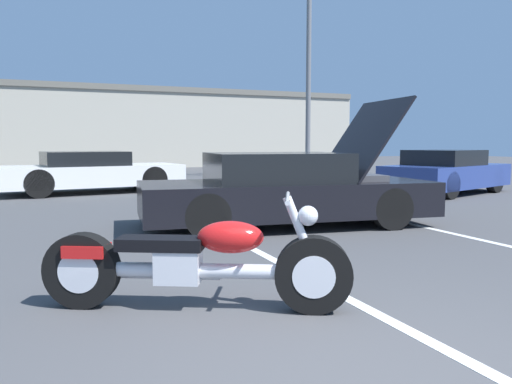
# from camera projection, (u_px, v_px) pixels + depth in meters

# --- Properties ---
(parking_stripe_back) EXTENTS (0.12, 5.00, 0.01)m
(parking_stripe_back) POSITION_uv_depth(u_px,v_px,m) (307.00, 277.00, 5.04)
(parking_stripe_back) COLOR white
(parking_stripe_back) RESTS_ON ground
(far_building) EXTENTS (32.00, 4.20, 4.40)m
(far_building) POSITION_uv_depth(u_px,v_px,m) (80.00, 125.00, 27.27)
(far_building) COLOR #B2AD9E
(far_building) RESTS_ON ground
(light_pole) EXTENTS (1.21, 0.28, 7.98)m
(light_pole) POSITION_uv_depth(u_px,v_px,m) (310.00, 60.00, 18.14)
(light_pole) COLOR slate
(light_pole) RESTS_ON ground
(motorcycle) EXTENTS (2.33, 1.29, 0.95)m
(motorcycle) POSITION_uv_depth(u_px,v_px,m) (195.00, 263.00, 4.05)
(motorcycle) COLOR black
(motorcycle) RESTS_ON ground
(show_car_hood_open) EXTENTS (4.89, 2.36, 2.09)m
(show_car_hood_open) POSITION_uv_depth(u_px,v_px,m) (287.00, 190.00, 8.16)
(show_car_hood_open) COLOR black
(show_car_hood_open) RESTS_ON ground
(parked_car_mid_row) EXTENTS (4.91, 2.48, 1.12)m
(parked_car_mid_row) POSITION_uv_depth(u_px,v_px,m) (91.00, 172.00, 13.65)
(parked_car_mid_row) COLOR white
(parked_car_mid_row) RESTS_ON ground
(parked_car_right_row) EXTENTS (4.34, 2.89, 1.17)m
(parked_car_right_row) POSITION_uv_depth(u_px,v_px,m) (446.00, 172.00, 13.35)
(parked_car_right_row) COLOR navy
(parked_car_right_row) RESTS_ON ground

